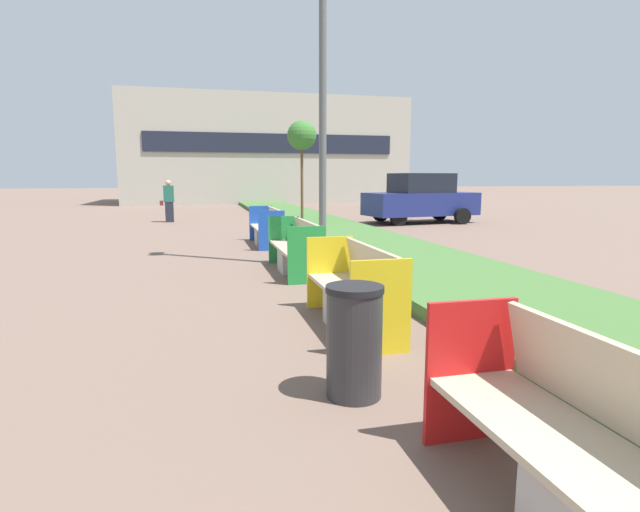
{
  "coord_description": "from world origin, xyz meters",
  "views": [
    {
      "loc": [
        -0.77,
        2.75,
        1.71
      ],
      "look_at": [
        0.9,
        9.56,
        0.6
      ],
      "focal_mm": 28.0,
      "sensor_mm": 36.0,
      "label": 1
    }
  ],
  "objects_px": {
    "bench_red_frame": "(623,494)",
    "litter_bin": "(354,341)",
    "street_lamp_post": "(323,7)",
    "pedestrian_walking": "(169,201)",
    "bench_blue_frame": "(267,231)",
    "bench_yellow_frame": "(354,296)",
    "bench_green_frame": "(296,252)",
    "parked_car_distant": "(421,199)",
    "sapling_tree_far": "(302,137)"
  },
  "relations": [
    {
      "from": "bench_yellow_frame",
      "to": "bench_blue_frame",
      "type": "relative_size",
      "value": 0.92
    },
    {
      "from": "sapling_tree_far",
      "to": "parked_car_distant",
      "type": "relative_size",
      "value": 0.85
    },
    {
      "from": "street_lamp_post",
      "to": "pedestrian_walking",
      "type": "distance_m",
      "value": 12.0
    },
    {
      "from": "bench_green_frame",
      "to": "bench_blue_frame",
      "type": "xyz_separation_m",
      "value": [
        -0.0,
        3.8,
        -0.0
      ]
    },
    {
      "from": "bench_blue_frame",
      "to": "street_lamp_post",
      "type": "xyz_separation_m",
      "value": [
        0.61,
        -3.35,
        4.37
      ]
    },
    {
      "from": "bench_red_frame",
      "to": "bench_yellow_frame",
      "type": "xyz_separation_m",
      "value": [
        -0.01,
        3.75,
        -0.01
      ]
    },
    {
      "from": "bench_green_frame",
      "to": "litter_bin",
      "type": "height_order",
      "value": "bench_green_frame"
    },
    {
      "from": "bench_blue_frame",
      "to": "litter_bin",
      "type": "height_order",
      "value": "bench_blue_frame"
    },
    {
      "from": "bench_yellow_frame",
      "to": "street_lamp_post",
      "type": "bearing_deg",
      "value": 81.11
    },
    {
      "from": "bench_blue_frame",
      "to": "litter_bin",
      "type": "distance_m",
      "value": 9.06
    },
    {
      "from": "street_lamp_post",
      "to": "sapling_tree_far",
      "type": "bearing_deg",
      "value": 80.76
    },
    {
      "from": "litter_bin",
      "to": "sapling_tree_far",
      "type": "height_order",
      "value": "sapling_tree_far"
    },
    {
      "from": "bench_green_frame",
      "to": "parked_car_distant",
      "type": "distance_m",
      "value": 10.83
    },
    {
      "from": "bench_blue_frame",
      "to": "pedestrian_walking",
      "type": "height_order",
      "value": "pedestrian_walking"
    },
    {
      "from": "pedestrian_walking",
      "to": "sapling_tree_far",
      "type": "bearing_deg",
      "value": -22.89
    },
    {
      "from": "bench_yellow_frame",
      "to": "bench_green_frame",
      "type": "relative_size",
      "value": 0.88
    },
    {
      "from": "bench_yellow_frame",
      "to": "street_lamp_post",
      "type": "relative_size",
      "value": 0.22
    },
    {
      "from": "street_lamp_post",
      "to": "sapling_tree_far",
      "type": "relative_size",
      "value": 2.33
    },
    {
      "from": "bench_yellow_frame",
      "to": "bench_blue_frame",
      "type": "xyz_separation_m",
      "value": [
        0.0,
        7.28,
        0.01
      ]
    },
    {
      "from": "street_lamp_post",
      "to": "pedestrian_walking",
      "type": "xyz_separation_m",
      "value": [
        -3.38,
        10.83,
        -3.92
      ]
    },
    {
      "from": "bench_yellow_frame",
      "to": "litter_bin",
      "type": "distance_m",
      "value": 1.85
    },
    {
      "from": "parked_car_distant",
      "to": "sapling_tree_far",
      "type": "bearing_deg",
      "value": 164.35
    },
    {
      "from": "litter_bin",
      "to": "parked_car_distant",
      "type": "xyz_separation_m",
      "value": [
        7.06,
        13.89,
        0.47
      ]
    },
    {
      "from": "sapling_tree_far",
      "to": "parked_car_distant",
      "type": "distance_m",
      "value": 5.03
    },
    {
      "from": "bench_yellow_frame",
      "to": "sapling_tree_far",
      "type": "height_order",
      "value": "sapling_tree_far"
    },
    {
      "from": "street_lamp_post",
      "to": "pedestrian_walking",
      "type": "height_order",
      "value": "street_lamp_post"
    },
    {
      "from": "bench_red_frame",
      "to": "bench_green_frame",
      "type": "distance_m",
      "value": 7.23
    },
    {
      "from": "bench_red_frame",
      "to": "bench_blue_frame",
      "type": "relative_size",
      "value": 1.14
    },
    {
      "from": "bench_green_frame",
      "to": "sapling_tree_far",
      "type": "xyz_separation_m",
      "value": [
        2.04,
        9.24,
        2.79
      ]
    },
    {
      "from": "bench_green_frame",
      "to": "pedestrian_walking",
      "type": "distance_m",
      "value": 11.62
    },
    {
      "from": "bench_yellow_frame",
      "to": "pedestrian_walking",
      "type": "relative_size",
      "value": 1.2
    },
    {
      "from": "sapling_tree_far",
      "to": "litter_bin",
      "type": "bearing_deg",
      "value": -100.2
    },
    {
      "from": "bench_green_frame",
      "to": "bench_blue_frame",
      "type": "bearing_deg",
      "value": 90.02
    },
    {
      "from": "street_lamp_post",
      "to": "litter_bin",
      "type": "bearing_deg",
      "value": -101.67
    },
    {
      "from": "sapling_tree_far",
      "to": "bench_blue_frame",
      "type": "bearing_deg",
      "value": -110.58
    },
    {
      "from": "bench_red_frame",
      "to": "litter_bin",
      "type": "xyz_separation_m",
      "value": [
        -0.57,
        1.99,
        0.07
      ]
    },
    {
      "from": "bench_blue_frame",
      "to": "pedestrian_walking",
      "type": "xyz_separation_m",
      "value": [
        -2.77,
        7.47,
        0.45
      ]
    },
    {
      "from": "bench_red_frame",
      "to": "bench_green_frame",
      "type": "xyz_separation_m",
      "value": [
        -0.0,
        7.23,
        -0.01
      ]
    },
    {
      "from": "bench_yellow_frame",
      "to": "bench_blue_frame",
      "type": "bearing_deg",
      "value": 89.98
    },
    {
      "from": "bench_green_frame",
      "to": "parked_car_distant",
      "type": "height_order",
      "value": "parked_car_distant"
    },
    {
      "from": "bench_red_frame",
      "to": "sapling_tree_far",
      "type": "xyz_separation_m",
      "value": [
        2.04,
        16.47,
        2.79
      ]
    },
    {
      "from": "street_lamp_post",
      "to": "parked_car_distant",
      "type": "distance_m",
      "value": 10.79
    },
    {
      "from": "sapling_tree_far",
      "to": "parked_car_distant",
      "type": "bearing_deg",
      "value": -7.56
    },
    {
      "from": "bench_yellow_frame",
      "to": "street_lamp_post",
      "type": "height_order",
      "value": "street_lamp_post"
    },
    {
      "from": "bench_yellow_frame",
      "to": "pedestrian_walking",
      "type": "distance_m",
      "value": 15.02
    },
    {
      "from": "bench_yellow_frame",
      "to": "parked_car_distant",
      "type": "distance_m",
      "value": 13.77
    },
    {
      "from": "sapling_tree_far",
      "to": "pedestrian_walking",
      "type": "bearing_deg",
      "value": 157.11
    },
    {
      "from": "bench_red_frame",
      "to": "street_lamp_post",
      "type": "distance_m",
      "value": 8.85
    },
    {
      "from": "parked_car_distant",
      "to": "street_lamp_post",
      "type": "bearing_deg",
      "value": -133.76
    },
    {
      "from": "bench_green_frame",
      "to": "parked_car_distant",
      "type": "bearing_deg",
      "value": 53.09
    }
  ]
}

